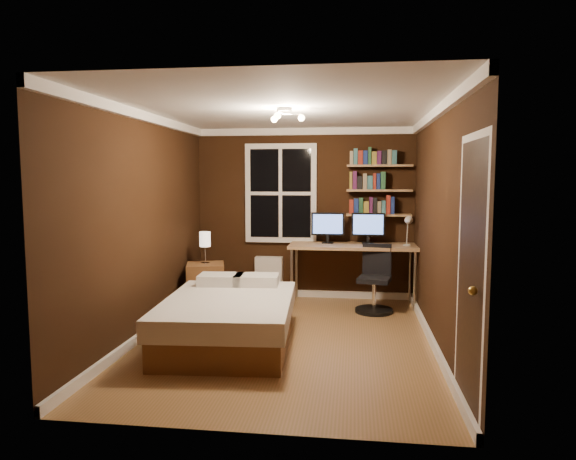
# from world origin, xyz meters

# --- Properties ---
(floor) EXTENTS (4.20, 4.20, 0.00)m
(floor) POSITION_xyz_m (0.00, 0.00, 0.00)
(floor) COLOR olive
(floor) RESTS_ON ground
(wall_back) EXTENTS (3.20, 0.04, 2.50)m
(wall_back) POSITION_xyz_m (0.00, 2.10, 1.25)
(wall_back) COLOR black
(wall_back) RESTS_ON ground
(wall_left) EXTENTS (0.04, 4.20, 2.50)m
(wall_left) POSITION_xyz_m (-1.60, 0.00, 1.25)
(wall_left) COLOR black
(wall_left) RESTS_ON ground
(wall_right) EXTENTS (0.04, 4.20, 2.50)m
(wall_right) POSITION_xyz_m (1.60, 0.00, 1.25)
(wall_right) COLOR black
(wall_right) RESTS_ON ground
(ceiling) EXTENTS (3.20, 4.20, 0.02)m
(ceiling) POSITION_xyz_m (0.00, 0.00, 2.50)
(ceiling) COLOR white
(ceiling) RESTS_ON wall_back
(window) EXTENTS (1.06, 0.06, 1.46)m
(window) POSITION_xyz_m (-0.35, 2.06, 1.55)
(window) COLOR white
(window) RESTS_ON wall_back
(door) EXTENTS (0.03, 0.82, 2.05)m
(door) POSITION_xyz_m (1.59, -1.55, 1.02)
(door) COLOR black
(door) RESTS_ON ground
(door_knob) EXTENTS (0.06, 0.06, 0.06)m
(door_knob) POSITION_xyz_m (1.55, -1.85, 1.00)
(door_knob) COLOR gold
(door_knob) RESTS_ON door
(ceiling_fixture) EXTENTS (0.44, 0.44, 0.18)m
(ceiling_fixture) POSITION_xyz_m (0.00, -0.10, 2.40)
(ceiling_fixture) COLOR beige
(ceiling_fixture) RESTS_ON ceiling
(bookshelf_lower) EXTENTS (0.92, 0.22, 0.03)m
(bookshelf_lower) POSITION_xyz_m (1.08, 1.98, 1.25)
(bookshelf_lower) COLOR #9B764B
(bookshelf_lower) RESTS_ON wall_back
(books_row_lower) EXTENTS (0.60, 0.16, 0.23)m
(books_row_lower) POSITION_xyz_m (1.08, 1.98, 1.38)
(books_row_lower) COLOR maroon
(books_row_lower) RESTS_ON bookshelf_lower
(bookshelf_middle) EXTENTS (0.92, 0.22, 0.03)m
(bookshelf_middle) POSITION_xyz_m (1.08, 1.98, 1.60)
(bookshelf_middle) COLOR #9B764B
(bookshelf_middle) RESTS_ON wall_back
(books_row_middle) EXTENTS (0.48, 0.16, 0.23)m
(books_row_middle) POSITION_xyz_m (1.08, 1.98, 1.73)
(books_row_middle) COLOR navy
(books_row_middle) RESTS_ON bookshelf_middle
(bookshelf_upper) EXTENTS (0.92, 0.22, 0.03)m
(bookshelf_upper) POSITION_xyz_m (1.08, 1.98, 1.95)
(bookshelf_upper) COLOR #9B764B
(bookshelf_upper) RESTS_ON wall_back
(books_row_upper) EXTENTS (0.60, 0.16, 0.23)m
(books_row_upper) POSITION_xyz_m (1.08, 1.98, 2.08)
(books_row_upper) COLOR #275B37
(books_row_upper) RESTS_ON bookshelf_upper
(bed) EXTENTS (1.45, 1.93, 0.63)m
(bed) POSITION_xyz_m (-0.58, -0.21, 0.27)
(bed) COLOR brown
(bed) RESTS_ON ground
(nightstand) EXTENTS (0.61, 0.61, 0.62)m
(nightstand) POSITION_xyz_m (-1.26, 1.22, 0.31)
(nightstand) COLOR brown
(nightstand) RESTS_ON ground
(bedside_lamp) EXTENTS (0.15, 0.15, 0.43)m
(bedside_lamp) POSITION_xyz_m (-1.26, 1.22, 0.84)
(bedside_lamp) COLOR #F5E4CC
(bedside_lamp) RESTS_ON nightstand
(radiator) EXTENTS (0.41, 0.14, 0.61)m
(radiator) POSITION_xyz_m (-0.52, 1.99, 0.30)
(radiator) COLOR silver
(radiator) RESTS_ON ground
(desk) EXTENTS (1.78, 0.67, 0.85)m
(desk) POSITION_xyz_m (0.72, 1.75, 0.79)
(desk) COLOR #9B764B
(desk) RESTS_ON ground
(monitor_left) EXTENTS (0.47, 0.12, 0.44)m
(monitor_left) POSITION_xyz_m (0.36, 1.84, 1.07)
(monitor_left) COLOR black
(monitor_left) RESTS_ON desk
(monitor_right) EXTENTS (0.47, 0.12, 0.44)m
(monitor_right) POSITION_xyz_m (0.93, 1.84, 1.07)
(monitor_right) COLOR black
(monitor_right) RESTS_ON desk
(desk_lamp) EXTENTS (0.14, 0.32, 0.44)m
(desk_lamp) POSITION_xyz_m (1.46, 1.61, 1.07)
(desk_lamp) COLOR silver
(desk_lamp) RESTS_ON desk
(office_chair) EXTENTS (0.50, 0.50, 0.90)m
(office_chair) POSITION_xyz_m (1.02, 1.34, 0.33)
(office_chair) COLOR black
(office_chair) RESTS_ON ground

